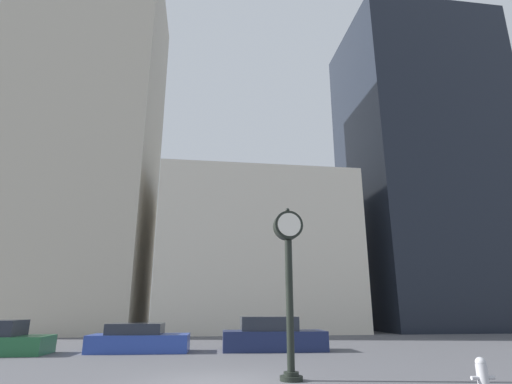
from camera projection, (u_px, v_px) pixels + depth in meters
name	position (u px, v px, depth m)	size (l,w,h in m)	color
ground_plane	(216.00, 384.00, 10.13)	(200.00, 200.00, 0.00)	#515156
building_tall_tower	(85.00, 142.00, 36.04)	(12.13, 12.00, 32.64)	#BCB29E
building_storefront_row	(254.00, 255.00, 35.29)	(15.94, 12.00, 12.80)	beige
building_glass_modern	(422.00, 168.00, 40.05)	(13.99, 12.00, 30.72)	black
street_clock	(289.00, 267.00, 11.40)	(0.83, 0.62, 4.71)	black
car_blue	(139.00, 340.00, 17.54)	(4.35, 2.03, 1.21)	#28429E
car_navy	(273.00, 336.00, 18.16)	(4.72, 2.04, 1.48)	#19234C
fire_hydrant_far	(482.00, 375.00, 8.99)	(0.56, 0.24, 0.78)	#B7B7BC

